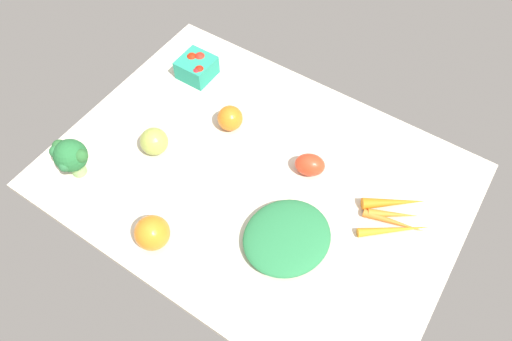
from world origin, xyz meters
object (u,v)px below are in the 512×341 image
heirloom_tomato_green (154,141)px  leafy_greens_clump (287,237)px  bell_pepper_orange (152,233)px  heirloom_tomato_orange (230,118)px  broccoli_head (70,156)px  carrot_bunch (394,215)px  roma_tomato (310,165)px  berry_basket (197,67)px

heirloom_tomato_green → leafy_greens_clump: (43.46, -3.70, -1.54)cm
bell_pepper_orange → heirloom_tomato_orange: bearing=97.6°
broccoli_head → heirloom_tomato_green: size_ratio=1.57×
leafy_greens_clump → carrot_bunch: 27.20cm
heirloom_tomato_green → roma_tomato: bearing=23.7°
bell_pepper_orange → leafy_greens_clump: bearing=33.1°
roma_tomato → broccoli_head: size_ratio=0.67×
leafy_greens_clump → carrot_bunch: size_ratio=1.13×
roma_tomato → bell_pepper_orange: size_ratio=0.94×
roma_tomato → leafy_greens_clump: roma_tomato is taller
roma_tomato → heirloom_tomato_green: size_ratio=1.05×
heirloom_tomato_green → broccoli_head: bearing=-126.2°
roma_tomato → heirloom_tomato_green: bearing=-178.5°
leafy_greens_clump → bell_pepper_orange: 31.35cm
leafy_greens_clump → bell_pepper_orange: bell_pepper_orange is taller
heirloom_tomato_green → bell_pepper_orange: size_ratio=0.90×
broccoli_head → leafy_greens_clump: 57.49cm
roma_tomato → broccoli_head: 60.50cm
roma_tomato → carrot_bunch: (24.00, -0.43, -1.69)cm
broccoli_head → carrot_bunch: size_ratio=0.62×
roma_tomato → heirloom_tomato_orange: (-25.86, 1.07, 0.58)cm
roma_tomato → bell_pepper_orange: 42.81cm
heirloom_tomato_orange → leafy_greens_clump: 38.02cm
roma_tomato → berry_basket: berry_basket is taller
heirloom_tomato_green → leafy_greens_clump: bearing=-4.9°
broccoli_head → carrot_bunch: bearing=24.0°
roma_tomato → leafy_greens_clump: (5.51, -20.36, -0.77)cm
broccoli_head → berry_basket: broccoli_head is taller
roma_tomato → bell_pepper_orange: bearing=-141.1°
broccoli_head → leafy_greens_clump: (55.75, 13.07, -5.10)cm
berry_basket → heirloom_tomato_green: bearing=-74.8°
berry_basket → broccoli_head: bearing=-95.7°
carrot_bunch → broccoli_head: bearing=-156.0°
heirloom_tomato_green → leafy_greens_clump: size_ratio=0.35×
heirloom_tomato_green → carrot_bunch: 64.09cm
heirloom_tomato_green → heirloom_tomato_orange: size_ratio=1.06×
bell_pepper_orange → berry_basket: 55.42cm
leafy_greens_clump → carrot_bunch: (18.49, 19.93, -0.92)cm
heirloom_tomato_green → berry_basket: (-7.79, 28.63, -0.28)cm
bell_pepper_orange → berry_basket: bell_pepper_orange is taller
roma_tomato → heirloom_tomato_orange: size_ratio=1.11×
berry_basket → bell_pepper_orange: bearing=-63.1°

